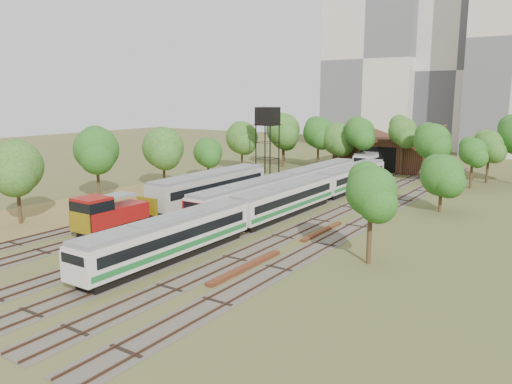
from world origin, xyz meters
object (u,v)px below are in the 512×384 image
Objects in this scene: railcar_red_set at (287,186)px; railcar_green_set at (285,199)px; water_tower at (268,118)px; shunter_locomotive at (108,215)px.

railcar_red_set is 0.66× the size of railcar_green_set.
railcar_red_set is 21.04m from water_tower.
shunter_locomotive is (-10.00, -14.92, -0.01)m from railcar_green_set.
railcar_green_set is 4.85× the size of water_tower.
railcar_red_set is 4.27× the size of shunter_locomotive.
water_tower is at bearing 129.36° from railcar_red_set.
railcar_green_set is at bearing 56.17° from shunter_locomotive.
water_tower is at bearing 99.90° from shunter_locomotive.
water_tower is (-6.52, 37.36, 7.28)m from shunter_locomotive.
shunter_locomotive is (-6.00, -22.09, 0.00)m from railcar_red_set.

